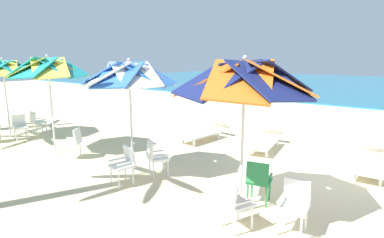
{
  "coord_description": "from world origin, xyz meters",
  "views": [
    {
      "loc": [
        1.75,
        -7.12,
        2.76
      ],
      "look_at": [
        -3.84,
        -0.03,
        1.0
      ],
      "focal_mm": 28.84,
      "sensor_mm": 36.0,
      "label": 1
    }
  ],
  "objects_px": {
    "plastic_chair_1": "(259,179)",
    "plastic_chair_4": "(155,156)",
    "beach_umbrella_2": "(48,69)",
    "beach_umbrella_1": "(129,75)",
    "sun_lounger_1": "(371,161)",
    "beach_umbrella_0": "(244,80)",
    "beach_umbrella_3": "(3,69)",
    "plastic_chair_3": "(124,163)",
    "plastic_chair_7": "(37,121)",
    "plastic_chair_5": "(73,141)",
    "plastic_chair_0": "(234,201)",
    "plastic_chair_6": "(20,126)",
    "sun_lounger_3": "(205,132)",
    "plastic_chair_2": "(295,203)",
    "sun_lounger_2": "(266,140)"
  },
  "relations": [
    {
      "from": "plastic_chair_4",
      "to": "sun_lounger_2",
      "type": "xyz_separation_m",
      "value": [
        1.08,
        3.74,
        -0.22
      ]
    },
    {
      "from": "beach_umbrella_0",
      "to": "plastic_chair_0",
      "type": "distance_m",
      "value": 2.02
    },
    {
      "from": "sun_lounger_1",
      "to": "sun_lounger_3",
      "type": "height_order",
      "value": "same"
    },
    {
      "from": "plastic_chair_7",
      "to": "plastic_chair_6",
      "type": "bearing_deg",
      "value": -64.32
    },
    {
      "from": "plastic_chair_1",
      "to": "sun_lounger_2",
      "type": "xyz_separation_m",
      "value": [
        -1.5,
        3.53,
        -0.22
      ]
    },
    {
      "from": "beach_umbrella_0",
      "to": "beach_umbrella_1",
      "type": "xyz_separation_m",
      "value": [
        -2.95,
        0.01,
        -0.02
      ]
    },
    {
      "from": "plastic_chair_5",
      "to": "plastic_chair_2",
      "type": "bearing_deg",
      "value": 1.31
    },
    {
      "from": "sun_lounger_1",
      "to": "sun_lounger_3",
      "type": "bearing_deg",
      "value": -179.8
    },
    {
      "from": "beach_umbrella_3",
      "to": "beach_umbrella_1",
      "type": "bearing_deg",
      "value": 2.85
    },
    {
      "from": "beach_umbrella_1",
      "to": "beach_umbrella_2",
      "type": "height_order",
      "value": "beach_umbrella_2"
    },
    {
      "from": "plastic_chair_5",
      "to": "plastic_chair_6",
      "type": "xyz_separation_m",
      "value": [
        -3.35,
        0.0,
        0.0
      ]
    },
    {
      "from": "plastic_chair_5",
      "to": "plastic_chair_0",
      "type": "bearing_deg",
      "value": -4.31
    },
    {
      "from": "plastic_chair_1",
      "to": "plastic_chair_7",
      "type": "relative_size",
      "value": 1.0
    },
    {
      "from": "plastic_chair_3",
      "to": "sun_lounger_1",
      "type": "height_order",
      "value": "plastic_chair_3"
    },
    {
      "from": "plastic_chair_3",
      "to": "sun_lounger_2",
      "type": "relative_size",
      "value": 0.39
    },
    {
      "from": "plastic_chair_3",
      "to": "beach_umbrella_2",
      "type": "relative_size",
      "value": 0.3
    },
    {
      "from": "plastic_chair_1",
      "to": "plastic_chair_4",
      "type": "relative_size",
      "value": 1.0
    },
    {
      "from": "beach_umbrella_2",
      "to": "plastic_chair_6",
      "type": "height_order",
      "value": "beach_umbrella_2"
    },
    {
      "from": "sun_lounger_1",
      "to": "beach_umbrella_2",
      "type": "bearing_deg",
      "value": -152.41
    },
    {
      "from": "plastic_chair_3",
      "to": "beach_umbrella_1",
      "type": "bearing_deg",
      "value": 120.03
    },
    {
      "from": "plastic_chair_0",
      "to": "beach_umbrella_1",
      "type": "height_order",
      "value": "beach_umbrella_1"
    },
    {
      "from": "plastic_chair_0",
      "to": "sun_lounger_2",
      "type": "xyz_separation_m",
      "value": [
        -1.6,
        4.63,
        -0.22
      ]
    },
    {
      "from": "plastic_chair_1",
      "to": "sun_lounger_1",
      "type": "distance_m",
      "value": 3.58
    },
    {
      "from": "beach_umbrella_1",
      "to": "beach_umbrella_3",
      "type": "xyz_separation_m",
      "value": [
        -6.17,
        -0.31,
        0.04
      ]
    },
    {
      "from": "plastic_chair_7",
      "to": "sun_lounger_1",
      "type": "bearing_deg",
      "value": 17.07
    },
    {
      "from": "plastic_chair_2",
      "to": "beach_umbrella_2",
      "type": "distance_m",
      "value": 7.42
    },
    {
      "from": "plastic_chair_1",
      "to": "beach_umbrella_2",
      "type": "distance_m",
      "value": 6.6
    },
    {
      "from": "beach_umbrella_2",
      "to": "sun_lounger_1",
      "type": "xyz_separation_m",
      "value": [
        7.68,
        4.02,
        -2.21
      ]
    },
    {
      "from": "plastic_chair_3",
      "to": "sun_lounger_1",
      "type": "relative_size",
      "value": 0.4
    },
    {
      "from": "plastic_chair_1",
      "to": "sun_lounger_1",
      "type": "relative_size",
      "value": 0.4
    },
    {
      "from": "beach_umbrella_1",
      "to": "sun_lounger_1",
      "type": "distance_m",
      "value": 6.23
    },
    {
      "from": "beach_umbrella_0",
      "to": "beach_umbrella_3",
      "type": "height_order",
      "value": "beach_umbrella_0"
    },
    {
      "from": "plastic_chair_0",
      "to": "plastic_chair_4",
      "type": "relative_size",
      "value": 1.0
    },
    {
      "from": "beach_umbrella_2",
      "to": "sun_lounger_3",
      "type": "xyz_separation_m",
      "value": [
        2.62,
        4.0,
        -2.21
      ]
    },
    {
      "from": "beach_umbrella_0",
      "to": "plastic_chair_5",
      "type": "xyz_separation_m",
      "value": [
        -5.22,
        -0.17,
        -1.93
      ]
    },
    {
      "from": "plastic_chair_0",
      "to": "sun_lounger_1",
      "type": "bearing_deg",
      "value": 73.05
    },
    {
      "from": "beach_umbrella_2",
      "to": "plastic_chair_6",
      "type": "distance_m",
      "value": 3.14
    },
    {
      "from": "plastic_chair_6",
      "to": "sun_lounger_1",
      "type": "distance_m",
      "value": 10.85
    },
    {
      "from": "beach_umbrella_3",
      "to": "plastic_chair_7",
      "type": "bearing_deg",
      "value": 77.92
    },
    {
      "from": "plastic_chair_0",
      "to": "plastic_chair_5",
      "type": "bearing_deg",
      "value": 175.69
    },
    {
      "from": "plastic_chair_1",
      "to": "beach_umbrella_3",
      "type": "distance_m",
      "value": 9.45
    },
    {
      "from": "beach_umbrella_0",
      "to": "plastic_chair_3",
      "type": "bearing_deg",
      "value": -170.2
    },
    {
      "from": "plastic_chair_1",
      "to": "beach_umbrella_2",
      "type": "xyz_separation_m",
      "value": [
        -6.25,
        -0.74,
        2.0
      ]
    },
    {
      "from": "plastic_chair_0",
      "to": "beach_umbrella_3",
      "type": "xyz_separation_m",
      "value": [
        -9.32,
        0.28,
        1.94
      ]
    },
    {
      "from": "plastic_chair_4",
      "to": "beach_umbrella_0",
      "type": "bearing_deg",
      "value": -7.25
    },
    {
      "from": "beach_umbrella_0",
      "to": "beach_umbrella_1",
      "type": "bearing_deg",
      "value": 179.75
    },
    {
      "from": "sun_lounger_1",
      "to": "plastic_chair_5",
      "type": "bearing_deg",
      "value": -149.64
    },
    {
      "from": "plastic_chair_6",
      "to": "sun_lounger_3",
      "type": "bearing_deg",
      "value": 38.0
    },
    {
      "from": "plastic_chair_3",
      "to": "sun_lounger_1",
      "type": "bearing_deg",
      "value": 45.32
    },
    {
      "from": "beach_umbrella_3",
      "to": "plastic_chair_7",
      "type": "distance_m",
      "value": 2.14
    }
  ]
}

